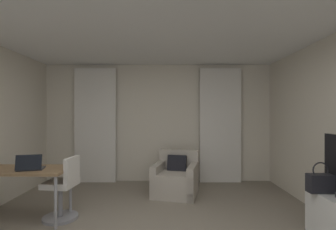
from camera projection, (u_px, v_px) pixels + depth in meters
name	position (u px, v px, depth m)	size (l,w,h in m)	color
wall_window	(158.00, 123.00, 5.51)	(5.12, 0.06, 2.60)	beige
ceiling	(146.00, 1.00, 2.48)	(5.12, 6.12, 0.06)	white
curtain_left_panel	(95.00, 125.00, 5.38)	(0.90, 0.06, 2.50)	silver
curtain_right_panel	(220.00, 125.00, 5.38)	(0.90, 0.06, 2.50)	silver
armchair	(176.00, 179.00, 4.57)	(0.93, 0.95, 0.79)	#B2A899
desk	(23.00, 173.00, 3.41)	(1.23, 0.58, 0.73)	olive
desk_chair	(63.00, 191.00, 3.47)	(0.48, 0.48, 0.88)	gray
laptop	(30.00, 167.00, 3.32)	(0.37, 0.31, 0.22)	#2D2D33
handbag_primary	(320.00, 182.00, 2.96)	(0.30, 0.14, 0.37)	black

